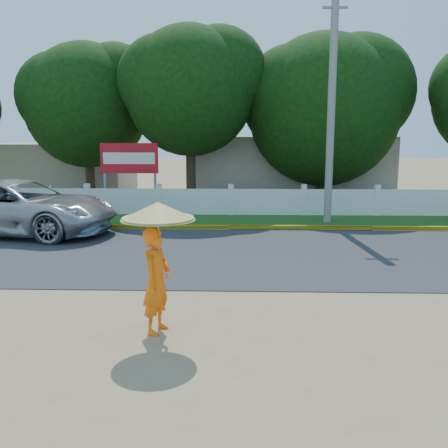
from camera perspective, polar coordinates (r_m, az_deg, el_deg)
name	(u,v)px	position (r m, az deg, el deg)	size (l,w,h in m)	color
ground	(221,308)	(9.88, -0.37, -9.53)	(120.00, 120.00, 0.00)	#9E8460
road	(227,253)	(14.19, 0.32, -3.32)	(60.00, 7.00, 0.02)	#38383A
grass_verge	(230,221)	(19.33, 0.72, 0.36)	(60.00, 3.50, 0.03)	#2D601E
curb	(229,227)	(17.65, 0.61, -0.38)	(40.00, 0.18, 0.16)	yellow
fence	(231,202)	(20.68, 0.80, 2.51)	(40.00, 0.10, 1.10)	silver
building_near	(288,166)	(27.47, 7.36, 6.56)	(10.00, 6.00, 3.20)	#B7AD99
building_far	(59,168)	(30.19, -18.38, 6.07)	(8.00, 5.00, 2.80)	#B7AD99
utility_pole	(331,108)	(19.11, 12.17, 12.83)	(0.28, 0.28, 8.54)	gray
vehicle	(18,207)	(18.10, -22.43, 1.77)	(3.02, 6.56, 1.82)	#A7ABAF
monk_with_parasol	(157,248)	(8.40, -7.64, -2.77)	(1.24, 1.24, 2.25)	orange
billboard	(129,162)	(22.14, -10.76, 6.99)	(2.50, 0.13, 2.95)	gray
tree_row	(297,99)	(23.68, 8.35, 13.90)	(33.43, 7.97, 9.05)	#473828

